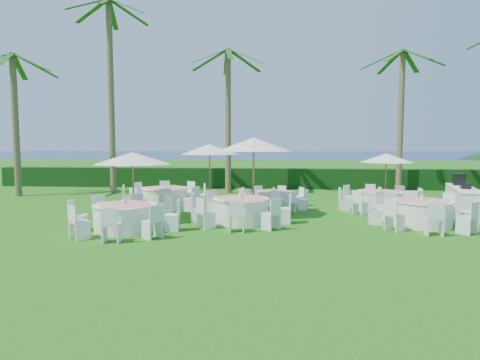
% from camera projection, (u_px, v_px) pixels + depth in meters
% --- Properties ---
extents(ground, '(120.00, 120.00, 0.00)m').
position_uv_depth(ground, '(258.00, 229.00, 12.63)').
color(ground, '#216010').
rests_on(ground, ground).
extents(hedge, '(34.00, 1.00, 1.20)m').
position_uv_depth(hedge, '(268.00, 178.00, 24.48)').
color(hedge, black).
rests_on(hedge, ground).
extents(ocean, '(260.00, 260.00, 0.00)m').
position_uv_depth(ocean, '(277.00, 154.00, 113.77)').
color(ocean, '#071E47').
rests_on(ocean, ground).
extents(banquet_table_a, '(3.33, 3.33, 1.00)m').
position_uv_depth(banquet_table_a, '(125.00, 217.00, 12.25)').
color(banquet_table_a, white).
rests_on(banquet_table_a, ground).
extents(banquet_table_b, '(3.36, 3.36, 1.01)m').
position_uv_depth(banquet_table_b, '(241.00, 210.00, 13.57)').
color(banquet_table_b, white).
rests_on(banquet_table_b, ground).
extents(banquet_table_c, '(3.35, 3.35, 1.00)m').
position_uv_depth(banquet_table_c, '(422.00, 212.00, 13.06)').
color(banquet_table_c, white).
rests_on(banquet_table_c, ground).
extents(banquet_table_d, '(3.38, 3.38, 1.02)m').
position_uv_depth(banquet_table_d, '(165.00, 197.00, 16.79)').
color(banquet_table_d, white).
rests_on(banquet_table_d, ground).
extents(banquet_table_e, '(2.80, 2.80, 0.86)m').
position_uv_depth(banquet_table_e, '(274.00, 199.00, 16.68)').
color(banquet_table_e, white).
rests_on(banquet_table_e, ground).
extents(banquet_table_f, '(3.17, 3.17, 0.96)m').
position_uv_depth(banquet_table_f, '(380.00, 200.00, 15.98)').
color(banquet_table_f, white).
rests_on(banquet_table_f, ground).
extents(umbrella_a, '(2.72, 2.72, 2.38)m').
position_uv_depth(umbrella_a, '(133.00, 158.00, 13.79)').
color(umbrella_a, brown).
rests_on(umbrella_a, ground).
extents(umbrella_b, '(2.75, 2.75, 2.90)m').
position_uv_depth(umbrella_b, '(254.00, 145.00, 14.63)').
color(umbrella_b, brown).
rests_on(umbrella_b, ground).
extents(umbrella_c, '(2.62, 2.62, 2.67)m').
position_uv_depth(umbrella_c, '(210.00, 149.00, 17.95)').
color(umbrella_c, brown).
rests_on(umbrella_c, ground).
extents(umbrella_d, '(2.29, 2.29, 2.27)m').
position_uv_depth(umbrella_d, '(386.00, 158.00, 17.37)').
color(umbrella_d, brown).
rests_on(umbrella_d, ground).
extents(buffet_table, '(1.81, 4.09, 1.42)m').
position_uv_depth(buffet_table, '(463.00, 198.00, 16.03)').
color(buffet_table, white).
rests_on(buffet_table, ground).
extents(palm_a, '(4.29, 4.35, 10.26)m').
position_uv_depth(palm_a, '(111.00, 89.00, 21.33)').
color(palm_a, brown).
rests_on(palm_a, ground).
extents(palm_b, '(4.25, 4.37, 7.78)m').
position_uv_depth(palm_b, '(228.00, 114.00, 21.79)').
color(palm_b, brown).
rests_on(palm_b, ground).
extents(palm_d, '(4.39, 4.18, 7.90)m').
position_uv_depth(palm_d, '(401.00, 113.00, 22.37)').
color(palm_d, brown).
rests_on(palm_d, ground).
extents(palm_f, '(4.37, 4.25, 7.23)m').
position_uv_depth(palm_f, '(15.00, 117.00, 20.35)').
color(palm_f, brown).
rests_on(palm_f, ground).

